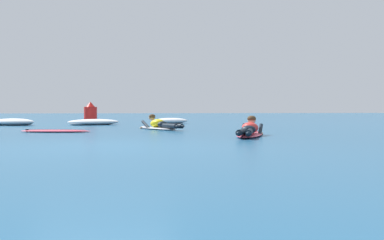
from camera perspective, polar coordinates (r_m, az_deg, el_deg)
The scene contains 8 objects.
ground_plane at distance 17.65m, azimuth -10.26°, elevation -0.72°, with size 120.00×120.00×0.00m, color #235B84.
surfer_near at distance 10.39m, azimuth 7.67°, elevation -1.43°, with size 1.44×2.54×0.54m.
surfer_far at distance 13.88m, azimuth -4.36°, elevation -0.70°, with size 1.42×2.43×0.54m.
drifting_surfboard at distance 12.75m, azimuth -17.82°, elevation -1.40°, with size 2.08×0.99×0.16m.
whitewater_mid_left at distance 19.62m, azimuth -2.85°, elevation -0.13°, with size 1.71×1.10×0.26m.
whitewater_back at distance 18.36m, azimuth -12.95°, elevation -0.29°, with size 2.35×1.58×0.25m.
whitewater_far_band at distance 18.90m, azimuth -22.66°, elevation -0.26°, with size 2.02×1.59×0.28m.
channel_marker_buoy at distance 20.33m, azimuth -13.36°, elevation 0.67°, with size 0.62×0.62×1.01m.
Camera 1 is at (0.33, -7.63, 0.64)m, focal length 40.06 mm.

